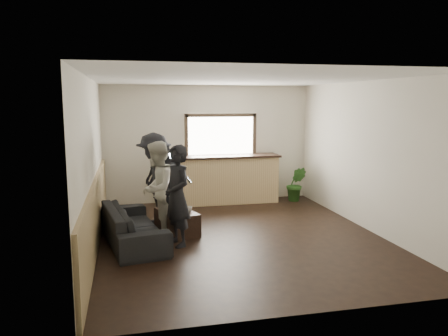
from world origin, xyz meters
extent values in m
cube|color=black|center=(0.00, 0.00, 0.00)|extent=(5.00, 6.00, 0.01)
cube|color=silver|center=(0.00, 0.00, 2.80)|extent=(5.00, 6.00, 0.01)
cube|color=beige|center=(0.00, 3.00, 1.40)|extent=(5.00, 0.01, 2.80)
cube|color=beige|center=(0.00, -3.00, 1.40)|extent=(5.00, 0.01, 2.80)
cube|color=beige|center=(-2.50, 0.00, 1.40)|extent=(0.01, 6.00, 2.80)
cube|color=beige|center=(2.50, 0.00, 1.40)|extent=(0.01, 6.00, 2.80)
cube|color=tan|center=(-2.47, 0.00, 0.55)|extent=(0.06, 5.90, 1.10)
cube|color=tan|center=(0.30, 2.68, 0.55)|extent=(2.60, 0.60, 1.10)
cube|color=black|center=(0.30, 2.68, 1.12)|extent=(2.70, 0.68, 0.05)
cube|color=white|center=(0.30, 2.96, 1.60)|extent=(1.60, 0.06, 0.90)
cube|color=#3F3326|center=(0.30, 2.93, 2.09)|extent=(1.72, 0.08, 0.08)
cube|color=#3F3326|center=(-0.54, 2.93, 1.60)|extent=(0.08, 0.08, 1.06)
cube|color=#3F3326|center=(1.14, 2.93, 1.60)|extent=(0.08, 0.08, 1.06)
imported|color=black|center=(-1.87, 0.06, 0.31)|extent=(1.19, 2.24, 0.62)
cube|color=black|center=(-1.07, 0.45, 0.21)|extent=(0.79, 1.06, 0.42)
imported|color=silver|center=(-1.19, 0.58, 0.47)|extent=(0.16, 0.16, 0.09)
imported|color=silver|center=(-0.85, 0.34, 0.47)|extent=(0.11, 0.11, 0.10)
imported|color=#2D6623|center=(2.08, 2.45, 0.42)|extent=(0.57, 0.51, 0.85)
imported|color=black|center=(-1.13, -0.23, 0.85)|extent=(0.61, 0.73, 1.71)
cube|color=black|center=(-0.93, -0.15, 1.10)|extent=(0.11, 0.10, 0.12)
cube|color=white|center=(-0.93, -0.16, 1.11)|extent=(0.09, 0.09, 0.11)
imported|color=beige|center=(-1.42, 0.39, 0.86)|extent=(0.94, 1.03, 1.72)
cube|color=black|center=(-1.22, 0.30, 0.98)|extent=(0.11, 0.10, 0.12)
cube|color=white|center=(-1.22, 0.29, 0.99)|extent=(0.10, 0.09, 0.11)
imported|color=black|center=(-1.42, 1.12, 0.91)|extent=(0.75, 1.22, 1.82)
cube|color=black|center=(-1.20, 1.13, 0.99)|extent=(0.10, 0.08, 0.12)
cube|color=white|center=(-1.20, 1.13, 1.00)|extent=(0.08, 0.07, 0.11)
imported|color=black|center=(-1.16, 1.77, 0.80)|extent=(1.01, 0.81, 1.61)
cube|color=black|center=(-1.05, 1.58, 1.30)|extent=(0.11, 0.12, 0.12)
cube|color=white|center=(-1.05, 1.58, 1.30)|extent=(0.09, 0.10, 0.11)
camera|label=1|loc=(-1.93, -7.37, 2.41)|focal=35.00mm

